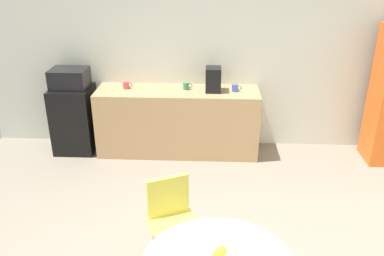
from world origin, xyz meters
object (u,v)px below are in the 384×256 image
Objects in this scene: chair_yellow at (172,213)px; coffee_maker at (213,79)px; mini_fridge at (75,119)px; microwave at (69,78)px; mug_red at (235,88)px; mug_white at (126,85)px; mug_green at (186,86)px.

coffee_maker reaches higher than chair_yellow.
microwave reaches higher than mini_fridge.
microwave is 3.72× the size of mug_red.
chair_yellow is 6.43× the size of mug_white.
chair_yellow is 2.30m from coffee_maker.
microwave is 1.56m from mug_green.
microwave is 0.75m from mug_white.
mini_fridge is 1.63m from mug_green.
coffee_maker is (-0.29, -0.00, 0.11)m from mug_red.
mug_white is 1.46m from mug_red.
mug_green is at bearing 90.18° from chair_yellow.
chair_yellow is at bearing -54.66° from microwave.
mug_green is (0.81, 0.00, 0.00)m from mug_white.
mug_white is 1.18m from coffee_maker.
mug_red is 0.31m from coffee_maker.
coffee_maker reaches higher than mini_fridge.
coffee_maker reaches higher than mug_white.
microwave is at bearing -176.15° from mug_white.
mug_red is at bearing 0.00° from mini_fridge.
mug_green is 0.38m from coffee_maker.
mini_fridge is at bearing 125.34° from chair_yellow.
mini_fridge is at bearing -176.15° from mug_white.
mini_fridge is 7.10× the size of mug_white.
mug_green is (-0.01, 2.26, 0.43)m from chair_yellow.
mini_fridge is 7.10× the size of mug_green.
mug_red reaches higher than chair_yellow.
mug_white reaches higher than mini_fridge.
chair_yellow is 2.43m from mug_white.
microwave is at bearing 0.00° from mini_fridge.
chair_yellow is at bearing -99.09° from coffee_maker.
mug_red is at bearing -4.63° from mug_green.
chair_yellow is 6.43× the size of mug_red.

